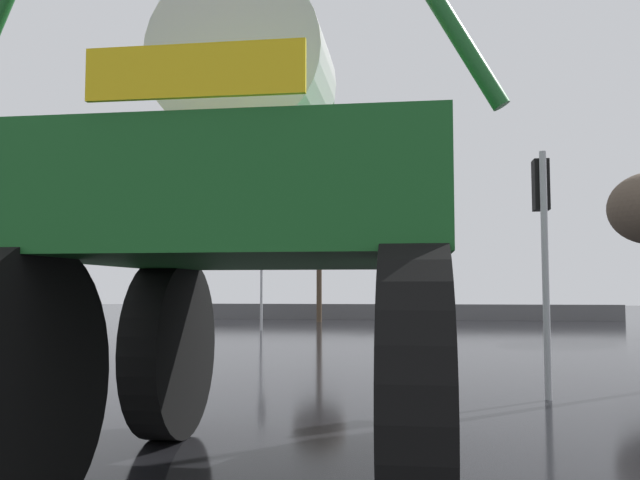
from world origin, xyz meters
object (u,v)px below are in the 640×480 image
bare_tree_left (53,220)px  bare_tree_far_center (319,219)px  traffic_signal_far_left (421,272)px  traffic_signal_near_right (542,218)px  sedan_ahead (410,315)px  traffic_signal_far_right (262,263)px  oversize_sprayer (259,242)px

bare_tree_left → bare_tree_far_center: (7.80, 13.55, 1.37)m
traffic_signal_far_left → bare_tree_far_center: bare_tree_far_center is taller
traffic_signal_near_right → sedan_ahead: bearing=97.9°
traffic_signal_near_right → traffic_signal_far_right: traffic_signal_far_right is taller
bare_tree_left → oversize_sprayer: bearing=-55.3°
traffic_signal_far_right → bare_tree_left: bearing=-137.0°
traffic_signal_near_right → traffic_signal_far_left: size_ratio=1.18×
traffic_signal_near_right → traffic_signal_far_left: 17.27m
oversize_sprayer → traffic_signal_near_right: 6.32m
bare_tree_far_center → traffic_signal_near_right: bearing=-74.0°
sedan_ahead → bare_tree_far_center: 11.11m
traffic_signal_far_right → traffic_signal_near_right: bearing=-63.6°
oversize_sprayer → bare_tree_far_center: 30.37m
traffic_signal_far_right → bare_tree_far_center: bare_tree_far_center is taller
traffic_signal_far_right → bare_tree_left: (-6.37, -5.95, 1.31)m
traffic_signal_far_left → bare_tree_far_center: size_ratio=0.49×
traffic_signal_far_left → bare_tree_far_center: 9.82m
bare_tree_left → traffic_signal_near_right: bearing=-37.0°
sedan_ahead → traffic_signal_far_right: (-6.32, 1.10, 2.20)m
sedan_ahead → traffic_signal_near_right: 16.36m
sedan_ahead → bare_tree_far_center: bearing=24.5°
traffic_signal_far_left → bare_tree_left: size_ratio=0.63×
sedan_ahead → bare_tree_left: 14.03m
sedan_ahead → traffic_signal_far_left: size_ratio=1.25×
sedan_ahead → traffic_signal_far_left: (0.50, 1.11, 1.75)m
traffic_signal_far_left → bare_tree_left: bare_tree_left is taller
sedan_ahead → traffic_signal_far_right: 6.78m
sedan_ahead → bare_tree_left: (-12.69, -4.85, 3.51)m
traffic_signal_near_right → bare_tree_far_center: bearing=106.0°
oversize_sprayer → sedan_ahead: (1.31, 21.26, -1.47)m
traffic_signal_near_right → traffic_signal_far_left: (-1.72, 17.17, -0.44)m
oversize_sprayer → traffic_signal_far_right: (-5.01, 22.36, 0.73)m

